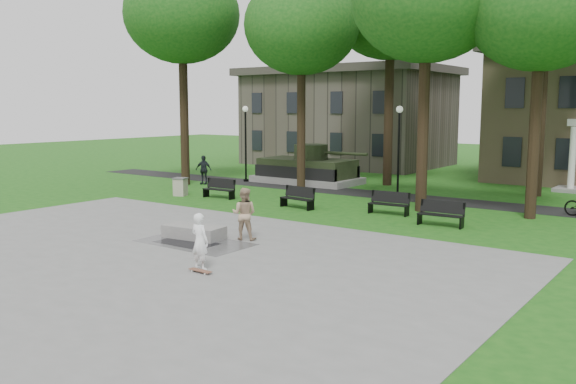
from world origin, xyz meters
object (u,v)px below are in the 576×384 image
object	(u,v)px
skateboarder	(200,241)
park_bench_0	(220,188)
friend_watching	(244,214)
trash_bin	(180,187)
concrete_block	(194,232)

from	to	relation	value
skateboarder	park_bench_0	xyz separation A→B (m)	(-9.10, 10.77, -0.32)
friend_watching	park_bench_0	world-z (taller)	friend_watching
skateboarder	friend_watching	distance (m)	4.13
skateboarder	park_bench_0	world-z (taller)	skateboarder
skateboarder	trash_bin	bearing A→B (deg)	-40.95
skateboarder	park_bench_0	distance (m)	14.10
concrete_block	park_bench_0	distance (m)	9.82
concrete_block	friend_watching	distance (m)	1.96
park_bench_0	trash_bin	world-z (taller)	park_bench_0
park_bench_0	skateboarder	bearing A→B (deg)	-53.09
concrete_block	park_bench_0	size ratio (longest dim) A/B	1.21
concrete_block	friend_watching	xyz separation A→B (m)	(1.61, 0.87, 0.70)
trash_bin	friend_watching	bearing A→B (deg)	-32.93
friend_watching	trash_bin	distance (m)	11.67
concrete_block	friend_watching	bearing A→B (deg)	28.45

